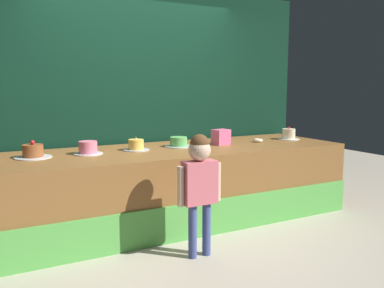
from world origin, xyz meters
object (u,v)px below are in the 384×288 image
Objects in this scene: cake_center_left at (88,148)px; cake_right at (179,142)px; donut at (258,140)px; pink_box at (221,137)px; child_figure at (199,179)px; cake_left at (33,152)px; cake_center_right at (136,146)px; cake_far_right at (289,135)px.

cake_right is at bearing 2.12° from cake_center_left.
pink_box is at bearing 176.59° from donut.
child_figure reaches higher than pink_box.
cake_left reaches higher than cake_center_right.
child_figure is 1.68m from donut.
cake_left is 1.03m from cake_center_right.
cake_center_left is (-2.05, 0.07, 0.04)m from donut.
child_figure is 3.99× the size of cake_far_right.
child_figure is at bearing -56.49° from cake_center_left.
cake_center_left is (-0.70, 1.05, 0.17)m from child_figure.
pink_box is 1.03m from cake_far_right.
cake_left is at bearing 176.52° from cake_center_left.
donut is at bearing -2.26° from cake_left.
cake_left is (-2.56, 0.10, 0.03)m from donut.
pink_box is 0.52m from cake_right.
cake_center_right is at bearing -0.86° from cake_left.
child_figure is at bearing -80.19° from cake_center_right.
cake_center_right is 0.51m from cake_right.
pink_box reaches higher than cake_center_right.
child_figure is at bearing -151.46° from cake_far_right.
cake_far_right is (2.05, -0.05, 0.01)m from cake_center_right.
donut is (1.35, 0.98, 0.13)m from child_figure.
cake_right is 1.18× the size of cake_far_right.
child_figure reaches higher than cake_far_right.
cake_center_right is 2.05m from cake_far_right.
cake_far_right reaches higher than donut.
donut is 0.45× the size of cake_far_right.
pink_box reaches higher than cake_right.
cake_center_right is at bearing 178.50° from cake_far_right.
pink_box reaches higher than cake_left.
cake_center_left reaches higher than cake_right.
cake_center_left is 1.03× the size of cake_center_right.
donut is at bearing -3.19° from cake_center_right.
donut is at bearing 36.00° from child_figure.
child_figure is 3.39× the size of cake_right.
child_figure is 5.68× the size of pink_box.
cake_left is at bearing 138.14° from child_figure.
cake_left reaches higher than cake_center_left.
child_figure is at bearing -41.86° from cake_left.
cake_left is 1.27× the size of cake_far_right.
cake_far_right is at bearing 3.55° from donut.
cake_center_right is 0.88× the size of cake_right.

